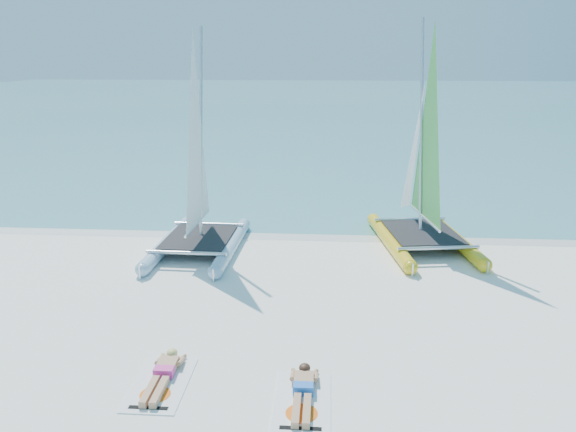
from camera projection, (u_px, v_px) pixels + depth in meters
name	position (u px, v px, depth m)	size (l,w,h in m)	color
ground	(299.00, 303.00, 13.91)	(140.00, 140.00, 0.00)	white
sea	(324.00, 100.00, 74.26)	(140.00, 115.00, 0.01)	#6BB3B3
wet_sand_strip	(308.00, 234.00, 19.18)	(140.00, 1.40, 0.01)	silver
catamaran_blue	(197.00, 185.00, 17.14)	(2.58, 5.19, 6.99)	#A1BCD3
catamaran_yellow	(421.00, 172.00, 17.92)	(3.30, 5.86, 7.29)	gold
towel_a	(161.00, 384.00, 10.46)	(1.00, 1.85, 0.02)	white
sunbather_a	(163.00, 373.00, 10.62)	(0.37, 1.73, 0.26)	tan
towel_b	(303.00, 402.00, 9.93)	(1.00, 1.85, 0.02)	white
sunbather_b	(303.00, 390.00, 10.08)	(0.37, 1.73, 0.26)	tan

